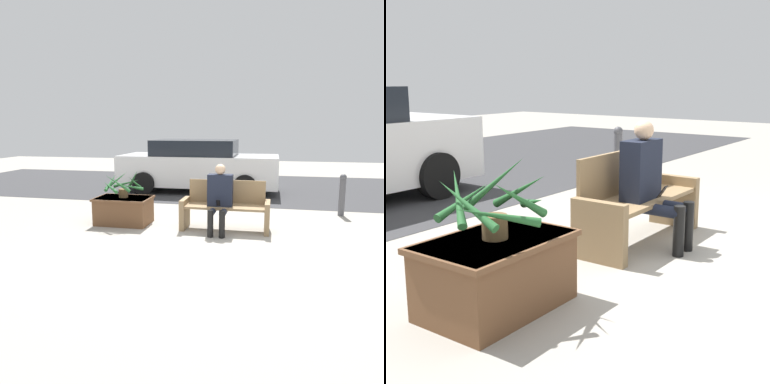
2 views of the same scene
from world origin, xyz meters
TOP-DOWN VIEW (x-y plane):
  - ground_plane at (0.00, 0.00)m, footprint 30.00×30.00m
  - road_surface at (0.00, 5.55)m, footprint 20.00×6.00m
  - bench at (0.11, 0.55)m, footprint 1.60×0.55m
  - person_seated at (0.02, 0.36)m, footprint 0.44×0.62m
  - planter_box at (-1.87, 0.54)m, footprint 1.06×0.72m
  - potted_plant at (-1.88, 0.54)m, footprint 0.81×0.78m
  - parked_car at (-1.18, 4.53)m, footprint 4.50×1.98m
  - bollard_post at (2.38, 2.13)m, footprint 0.14×0.14m

SIDE VIEW (x-z plane):
  - ground_plane at x=0.00m, z-range 0.00..0.00m
  - road_surface at x=0.00m, z-range 0.00..0.01m
  - planter_box at x=-1.87m, z-range 0.02..0.54m
  - bench at x=0.11m, z-range -0.03..0.85m
  - bollard_post at x=2.38m, z-range 0.02..0.91m
  - person_seated at x=0.02m, z-range 0.06..1.27m
  - parked_car at x=-1.18m, z-range 0.00..1.49m
  - potted_plant at x=-1.88m, z-range 0.48..1.03m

